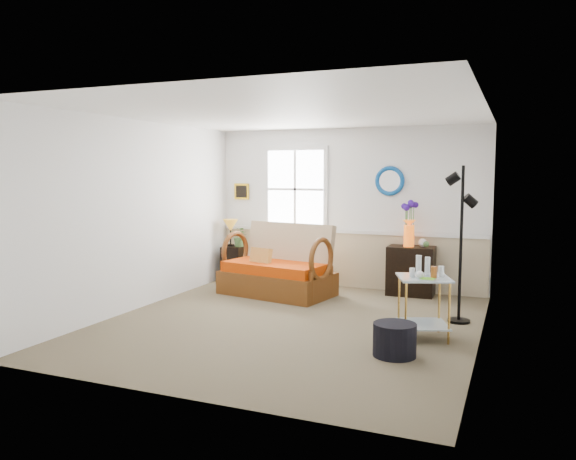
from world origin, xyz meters
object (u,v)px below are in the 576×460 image
at_px(floor_lamp, 461,245).
at_px(side_table, 423,307).
at_px(ottoman, 395,340).
at_px(loveseat, 277,260).
at_px(cabinet, 411,271).
at_px(lamp_stand, 233,264).

bearing_deg(floor_lamp, side_table, -108.19).
bearing_deg(floor_lamp, ottoman, -104.74).
relative_size(loveseat, cabinet, 2.21).
xyz_separation_m(lamp_stand, ottoman, (3.43, -2.94, -0.13)).
relative_size(cabinet, ottoman, 1.69).
xyz_separation_m(loveseat, lamp_stand, (-1.14, 0.72, -0.24)).
relative_size(lamp_stand, ottoman, 1.36).
bearing_deg(cabinet, ottoman, -83.87).
xyz_separation_m(loveseat, cabinet, (1.92, 0.77, -0.17)).
height_order(cabinet, floor_lamp, floor_lamp).
relative_size(side_table, ottoman, 1.59).
bearing_deg(loveseat, side_table, -20.14).
bearing_deg(floor_lamp, cabinet, 123.39).
height_order(loveseat, side_table, loveseat).
relative_size(lamp_stand, cabinet, 0.81).
relative_size(lamp_stand, side_table, 0.86).
bearing_deg(cabinet, lamp_stand, -179.84).
bearing_deg(loveseat, cabinet, 32.76).
relative_size(cabinet, floor_lamp, 0.38).
relative_size(cabinet, side_table, 1.07).
bearing_deg(lamp_stand, cabinet, 1.01).
bearing_deg(floor_lamp, lamp_stand, 163.07).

